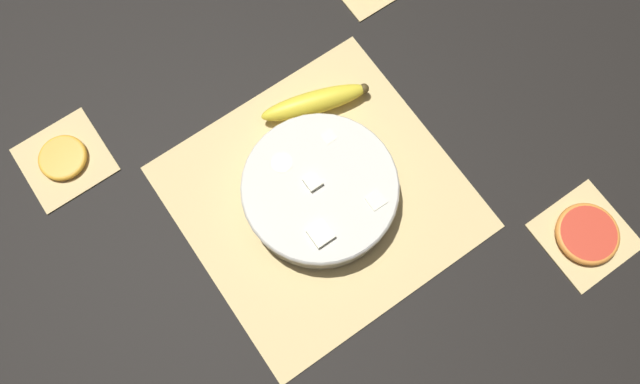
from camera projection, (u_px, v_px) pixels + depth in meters
name	position (u px, v px, depth m)	size (l,w,h in m)	color
ground_plane	(320.00, 197.00, 1.00)	(6.00, 6.00, 0.00)	black
bamboo_mat_center	(320.00, 197.00, 0.99)	(0.41, 0.42, 0.01)	#D6B775
coaster_mat_near_left	(64.00, 159.00, 1.01)	(0.13, 0.13, 0.01)	#D6B775
coaster_mat_far_right	(585.00, 235.00, 0.98)	(0.13, 0.13, 0.01)	#D6B775
fruit_salad_bowl	(320.00, 190.00, 0.96)	(0.24, 0.24, 0.06)	silver
whole_banana	(315.00, 102.00, 1.02)	(0.09, 0.18, 0.04)	yellow
orange_slice_whole	(63.00, 158.00, 1.01)	(0.08, 0.08, 0.01)	orange
grapefruit_slice	(588.00, 234.00, 0.97)	(0.10, 0.10, 0.01)	red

